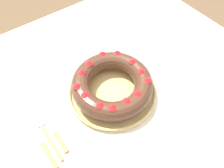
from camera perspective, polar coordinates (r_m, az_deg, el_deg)
name	(u,v)px	position (r m, az deg, el deg)	size (l,w,h in m)	color
ground_plane	(115,159)	(1.52, 0.92, -18.97)	(8.00, 8.00, 0.00)	brown
dining_table	(118,109)	(0.90, 1.47, -6.57)	(1.34, 1.24, 0.74)	silver
serving_dish	(112,91)	(0.84, 0.00, -1.82)	(0.34, 0.34, 0.02)	tan
bundt_cake	(112,84)	(0.80, 0.00, 0.04)	(0.30, 0.30, 0.08)	#4C2D1E
fork	(45,132)	(0.80, -17.01, -11.96)	(0.02, 0.21, 0.01)	#936038
serving_knife	(43,144)	(0.79, -17.64, -14.66)	(0.02, 0.23, 0.01)	#936038
cake_knife	(56,134)	(0.79, -14.54, -12.44)	(0.02, 0.19, 0.01)	#936038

